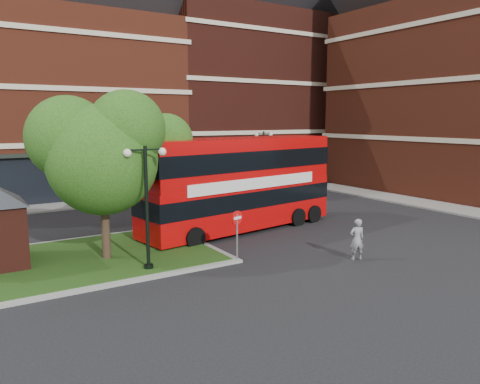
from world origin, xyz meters
TOP-DOWN VIEW (x-y plane):
  - ground at (0.00, 0.00)m, footprint 120.00×120.00m
  - pavement_far at (0.00, 16.50)m, footprint 44.00×3.00m
  - pavement_side at (16.50, 2.00)m, footprint 3.00×28.00m
  - terrace_far_left at (-8.00, 24.00)m, footprint 26.00×12.00m
  - terrace_far_right at (14.00, 24.00)m, footprint 18.00×12.00m
  - traffic_island at (-8.00, 3.00)m, footprint 12.60×7.60m
  - tree_island_west at (-6.60, 2.58)m, footprint 5.40×4.71m
  - tree_island_east at (-3.58, 5.06)m, footprint 4.46×3.90m
  - lamp_island at (-5.50, 0.20)m, footprint 1.72×0.36m
  - lamp_far_left at (2.00, 14.50)m, footprint 1.72×0.36m
  - lamp_far_right at (10.00, 14.50)m, footprint 1.72×0.36m
  - bus at (1.29, 4.22)m, footprint 11.78×4.34m
  - woman at (2.69, -3.03)m, footprint 0.76×0.62m
  - car_silver at (-2.25, 16.00)m, footprint 4.47×2.06m
  - car_white at (4.97, 16.00)m, footprint 4.78×1.76m
  - no_entry_sign at (-1.80, -0.50)m, footprint 0.60×0.22m

SIDE VIEW (x-z plane):
  - ground at x=0.00m, z-range 0.00..0.00m
  - pavement_far at x=0.00m, z-range 0.00..0.12m
  - pavement_side at x=16.50m, z-range 0.00..0.12m
  - traffic_island at x=-8.00m, z-range -0.01..0.14m
  - car_silver at x=-2.25m, z-range 0.00..1.48m
  - car_white at x=4.97m, z-range 0.00..1.56m
  - woman at x=2.69m, z-range 0.00..1.80m
  - no_entry_sign at x=-1.80m, z-range 0.47..2.67m
  - lamp_island at x=-5.50m, z-range 0.33..5.33m
  - lamp_far_left at x=2.00m, z-range 0.33..5.33m
  - lamp_far_right at x=10.00m, z-range 0.33..5.33m
  - bus at x=1.29m, z-range 0.69..5.08m
  - tree_island_east at x=-3.58m, z-range 1.10..7.39m
  - tree_island_west at x=-6.60m, z-range 1.19..8.40m
  - terrace_far_left at x=-8.00m, z-range 0.00..14.00m
  - terrace_far_right at x=14.00m, z-range 0.00..16.00m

